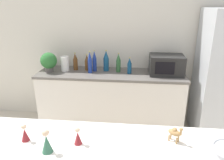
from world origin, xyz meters
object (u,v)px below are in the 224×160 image
(back_bottle_0, at_px, (106,61))
(back_bottle_5, at_px, (75,62))
(wise_man_figurine_blue, at_px, (25,134))
(camel_figurine, at_px, (175,132))
(wise_man_figurine_crimson, at_px, (78,137))
(back_bottle_3, at_px, (129,66))
(potted_plant, at_px, (49,61))
(back_bottle_1, at_px, (87,63))
(paper_towel_roll, at_px, (65,64))
(back_bottle_4, at_px, (118,63))
(back_bottle_6, at_px, (90,63))
(microwave, at_px, (166,65))
(wise_man_figurine_purple, at_px, (47,142))
(back_bottle_2, at_px, (94,61))

(back_bottle_0, bearing_deg, back_bottle_5, -179.36)
(back_bottle_5, relative_size, wise_man_figurine_blue, 2.15)
(camel_figurine, xyz_separation_m, wise_man_figurine_crimson, (-0.63, -0.09, -0.02))
(wise_man_figurine_crimson, bearing_deg, back_bottle_3, 81.45)
(back_bottle_5, bearing_deg, potted_plant, -159.44)
(potted_plant, bearing_deg, back_bottle_1, 13.33)
(back_bottle_1, relative_size, back_bottle_5, 0.93)
(paper_towel_roll, bearing_deg, back_bottle_1, 9.37)
(back_bottle_3, height_order, wise_man_figurine_blue, back_bottle_3)
(back_bottle_4, distance_m, camel_figurine, 1.95)
(back_bottle_1, relative_size, back_bottle_6, 0.77)
(microwave, relative_size, back_bottle_0, 1.52)
(back_bottle_3, height_order, wise_man_figurine_crimson, back_bottle_3)
(back_bottle_0, distance_m, wise_man_figurine_crimson, 2.00)
(back_bottle_6, height_order, wise_man_figurine_blue, back_bottle_6)
(back_bottle_1, height_order, wise_man_figurine_blue, back_bottle_1)
(paper_towel_roll, xyz_separation_m, back_bottle_1, (0.33, 0.05, 0.01))
(back_bottle_0, relative_size, back_bottle_4, 1.12)
(paper_towel_roll, distance_m, back_bottle_0, 0.63)
(potted_plant, height_order, paper_towel_roll, potted_plant)
(back_bottle_4, bearing_deg, paper_towel_roll, -177.43)
(back_bottle_5, height_order, back_bottle_6, back_bottle_6)
(back_bottle_3, height_order, wise_man_figurine_purple, wise_man_figurine_purple)
(back_bottle_0, height_order, wise_man_figurine_blue, back_bottle_0)
(camel_figurine, height_order, wise_man_figurine_crimson, camel_figurine)
(back_bottle_0, bearing_deg, back_bottle_2, -168.77)
(potted_plant, relative_size, wise_man_figurine_crimson, 2.39)
(back_bottle_3, distance_m, back_bottle_4, 0.18)
(back_bottle_0, height_order, back_bottle_5, back_bottle_0)
(back_bottle_4, height_order, camel_figurine, back_bottle_4)
(potted_plant, relative_size, back_bottle_2, 0.92)
(microwave, xyz_separation_m, back_bottle_0, (-0.89, 0.08, 0.01))
(back_bottle_2, xyz_separation_m, back_bottle_5, (-0.30, 0.03, -0.02))
(back_bottle_3, bearing_deg, back_bottle_6, -177.12)
(back_bottle_6, xyz_separation_m, camel_figurine, (0.93, -1.78, 0.03))
(back_bottle_0, xyz_separation_m, wise_man_figurine_crimson, (0.07, -1.99, 0.01))
(microwave, distance_m, camel_figurine, 1.84)
(potted_plant, bearing_deg, camel_figurine, -48.74)
(potted_plant, relative_size, paper_towel_roll, 1.32)
(microwave, xyz_separation_m, wise_man_figurine_crimson, (-0.81, -1.92, 0.03))
(back_bottle_1, xyz_separation_m, wise_man_figurine_blue, (0.01, -1.98, 0.05))
(wise_man_figurine_crimson, bearing_deg, back_bottle_6, 99.00)
(potted_plant, xyz_separation_m, back_bottle_3, (1.20, 0.04, -0.05))
(camel_figurine, bearing_deg, microwave, 84.31)
(back_bottle_2, xyz_separation_m, wise_man_figurine_purple, (0.08, -2.06, 0.03))
(back_bottle_3, xyz_separation_m, camel_figurine, (0.35, -1.81, 0.07))
(potted_plant, height_order, back_bottle_5, potted_plant)
(microwave, distance_m, back_bottle_4, 0.70)
(wise_man_figurine_crimson, height_order, wise_man_figurine_purple, wise_man_figurine_purple)
(microwave, bearing_deg, potted_plant, -177.79)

